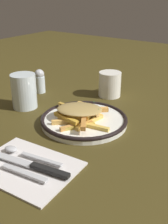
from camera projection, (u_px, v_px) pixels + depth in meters
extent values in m
plane|color=#403615|center=(84.00, 123.00, 0.78)|extent=(2.60, 2.60, 0.00)
cylinder|color=white|center=(84.00, 121.00, 0.78)|extent=(0.24, 0.24, 0.02)
torus|color=black|center=(84.00, 118.00, 0.78)|extent=(0.24, 0.24, 0.01)
cube|color=#EDB566|center=(93.00, 110.00, 0.78)|extent=(0.05, 0.07, 0.01)
cube|color=#E0BC51|center=(96.00, 127.00, 0.72)|extent=(0.02, 0.07, 0.01)
cube|color=gold|center=(79.00, 126.00, 0.72)|extent=(0.07, 0.06, 0.01)
cube|color=gold|center=(76.00, 108.00, 0.80)|extent=(0.07, 0.03, 0.01)
cube|color=#F3C151|center=(84.00, 124.00, 0.73)|extent=(0.07, 0.01, 0.01)
cube|color=#E5B950|center=(83.00, 107.00, 0.81)|extent=(0.05, 0.06, 0.01)
cube|color=gold|center=(81.00, 115.00, 0.79)|extent=(0.04, 0.08, 0.01)
cube|color=gold|center=(80.00, 116.00, 0.75)|extent=(0.02, 0.06, 0.01)
cube|color=#EFBF66|center=(74.00, 112.00, 0.80)|extent=(0.08, 0.04, 0.01)
cube|color=#ECA651|center=(93.00, 110.00, 0.78)|extent=(0.07, 0.08, 0.01)
cube|color=#E9B467|center=(66.00, 112.00, 0.80)|extent=(0.09, 0.03, 0.01)
cube|color=gold|center=(87.00, 106.00, 0.80)|extent=(0.02, 0.07, 0.01)
cube|color=#C78640|center=(83.00, 117.00, 0.77)|extent=(0.06, 0.09, 0.01)
cube|color=gold|center=(66.00, 118.00, 0.74)|extent=(0.03, 0.09, 0.01)
cube|color=gold|center=(70.00, 108.00, 0.81)|extent=(0.02, 0.09, 0.01)
cube|color=#D79448|center=(76.00, 126.00, 0.72)|extent=(0.09, 0.05, 0.01)
cube|color=#ECC067|center=(91.00, 116.00, 0.78)|extent=(0.05, 0.05, 0.01)
cube|color=#F4BA5B|center=(69.00, 122.00, 0.74)|extent=(0.07, 0.08, 0.01)
cube|color=gold|center=(72.00, 115.00, 0.78)|extent=(0.02, 0.09, 0.01)
cube|color=#EEC164|center=(73.00, 116.00, 0.75)|extent=(0.02, 0.07, 0.01)
cube|color=#EFC65D|center=(85.00, 114.00, 0.76)|extent=(0.09, 0.05, 0.01)
cube|color=#F5C75C|center=(85.00, 117.00, 0.77)|extent=(0.07, 0.07, 0.01)
cube|color=#CE873B|center=(84.00, 122.00, 0.71)|extent=(0.07, 0.05, 0.01)
cube|color=#ECBC55|center=(93.00, 120.00, 0.75)|extent=(0.07, 0.02, 0.01)
ellipsoid|color=tan|center=(79.00, 109.00, 0.76)|extent=(0.14, 0.15, 0.02)
cube|color=#3B662E|center=(90.00, 108.00, 0.76)|extent=(0.00, 0.00, 0.00)
cube|color=#397330|center=(88.00, 108.00, 0.76)|extent=(0.00, 0.00, 0.00)
cube|color=#27631E|center=(89.00, 109.00, 0.75)|extent=(0.00, 0.00, 0.00)
cube|color=#3D6832|center=(98.00, 109.00, 0.75)|extent=(0.00, 0.00, 0.00)
cube|color=#367127|center=(90.00, 104.00, 0.78)|extent=(0.00, 0.00, 0.00)
cube|color=#206B27|center=(87.00, 103.00, 0.79)|extent=(0.00, 0.00, 0.00)
cube|color=#23652A|center=(87.00, 109.00, 0.75)|extent=(0.00, 0.00, 0.00)
cube|color=#266636|center=(95.00, 102.00, 0.80)|extent=(0.00, 0.00, 0.00)
cube|color=silver|center=(26.00, 166.00, 0.59)|extent=(0.17, 0.22, 0.01)
cube|color=silver|center=(24.00, 173.00, 0.56)|extent=(0.03, 0.11, 0.01)
cube|color=black|center=(50.00, 170.00, 0.56)|extent=(0.03, 0.09, 0.01)
cube|color=silver|center=(9.00, 158.00, 0.61)|extent=(0.04, 0.12, 0.00)
cube|color=silver|center=(41.00, 159.00, 0.60)|extent=(0.03, 0.10, 0.00)
ellipsoid|color=silver|center=(11.00, 149.00, 0.63)|extent=(0.03, 0.03, 0.01)
cylinder|color=silver|center=(24.00, 91.00, 0.87)|extent=(0.08, 0.08, 0.11)
cylinder|color=white|center=(110.00, 84.00, 0.96)|extent=(0.08, 0.08, 0.09)
torus|color=white|center=(116.00, 80.00, 0.99)|extent=(0.05, 0.01, 0.05)
cylinder|color=silver|center=(40.00, 84.00, 1.00)|extent=(0.04, 0.04, 0.06)
sphere|color=#B7BABF|center=(39.00, 74.00, 0.99)|extent=(0.04, 0.04, 0.04)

